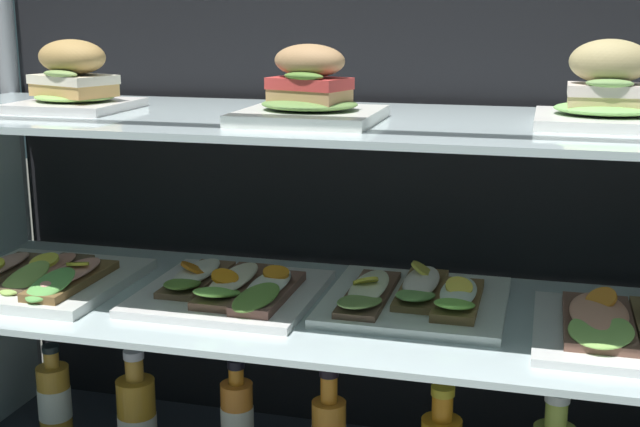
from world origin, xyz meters
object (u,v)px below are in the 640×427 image
(open_sandwich_tray_near_right_corner, at_px, (415,297))
(open_sandwich_tray_far_right, at_px, (634,326))
(open_sandwich_tray_center, at_px, (231,288))
(plated_roll_sandwich_far_right, at_px, (73,81))
(juice_bottle_tucked_behind, at_px, (137,415))
(juice_bottle_front_fourth, at_px, (55,401))
(plated_roll_sandwich_mid_left, at_px, (311,97))
(open_sandwich_tray_far_left, at_px, (39,278))
(juice_bottle_near_post, at_px, (237,422))
(plated_roll_sandwich_right_of_center, at_px, (607,95))

(open_sandwich_tray_near_right_corner, relative_size, open_sandwich_tray_far_right, 1.01)
(open_sandwich_tray_center, bearing_deg, plated_roll_sandwich_far_right, -178.66)
(open_sandwich_tray_near_right_corner, relative_size, juice_bottle_tucked_behind, 1.45)
(juice_bottle_front_fourth, relative_size, juice_bottle_tucked_behind, 0.95)
(open_sandwich_tray_far_right, distance_m, juice_bottle_tucked_behind, 0.89)
(plated_roll_sandwich_far_right, height_order, open_sandwich_tray_center, plated_roll_sandwich_far_right)
(plated_roll_sandwich_mid_left, height_order, open_sandwich_tray_near_right_corner, plated_roll_sandwich_mid_left)
(open_sandwich_tray_far_right, bearing_deg, juice_bottle_front_fourth, 176.45)
(plated_roll_sandwich_far_right, relative_size, open_sandwich_tray_center, 0.61)
(plated_roll_sandwich_far_right, distance_m, open_sandwich_tray_far_left, 0.35)
(juice_bottle_near_post, bearing_deg, open_sandwich_tray_far_right, -5.49)
(open_sandwich_tray_near_right_corner, distance_m, juice_bottle_front_fourth, 0.74)
(open_sandwich_tray_center, bearing_deg, juice_bottle_front_fourth, 172.47)
(plated_roll_sandwich_far_right, bearing_deg, open_sandwich_tray_far_left, -157.98)
(open_sandwich_tray_center, relative_size, juice_bottle_tucked_behind, 1.44)
(juice_bottle_tucked_behind, bearing_deg, open_sandwich_tray_center, -12.45)
(plated_roll_sandwich_right_of_center, distance_m, open_sandwich_tray_center, 0.66)
(plated_roll_sandwich_mid_left, xyz_separation_m, open_sandwich_tray_far_left, (-0.49, 0.02, -0.33))
(open_sandwich_tray_far_right, bearing_deg, open_sandwich_tray_far_left, -178.58)
(plated_roll_sandwich_far_right, xyz_separation_m, open_sandwich_tray_far_left, (-0.07, -0.03, -0.34))
(open_sandwich_tray_center, relative_size, open_sandwich_tray_near_right_corner, 0.99)
(plated_roll_sandwich_far_right, xyz_separation_m, open_sandwich_tray_center, (0.27, 0.01, -0.34))
(open_sandwich_tray_far_left, height_order, open_sandwich_tray_near_right_corner, same)
(plated_roll_sandwich_right_of_center, relative_size, open_sandwich_tray_far_right, 0.67)
(juice_bottle_front_fourth, bearing_deg, plated_roll_sandwich_mid_left, -10.82)
(plated_roll_sandwich_mid_left, xyz_separation_m, open_sandwich_tray_near_right_corner, (0.15, 0.09, -0.33))
(open_sandwich_tray_near_right_corner, bearing_deg, juice_bottle_tucked_behind, 178.93)
(juice_bottle_near_post, bearing_deg, plated_roll_sandwich_right_of_center, -2.77)
(open_sandwich_tray_center, height_order, open_sandwich_tray_near_right_corner, open_sandwich_tray_near_right_corner)
(open_sandwich_tray_far_left, relative_size, open_sandwich_tray_center, 1.03)
(open_sandwich_tray_far_left, bearing_deg, open_sandwich_tray_center, 6.10)
(juice_bottle_tucked_behind, bearing_deg, open_sandwich_tray_far_left, -147.08)
(plated_roll_sandwich_right_of_center, distance_m, juice_bottle_near_post, 0.84)
(open_sandwich_tray_far_left, distance_m, juice_bottle_tucked_behind, 0.32)
(open_sandwich_tray_far_left, distance_m, juice_bottle_front_fourth, 0.30)
(plated_roll_sandwich_right_of_center, bearing_deg, plated_roll_sandwich_mid_left, -170.04)
(juice_bottle_front_fourth, distance_m, juice_bottle_near_post, 0.37)
(plated_roll_sandwich_mid_left, bearing_deg, juice_bottle_front_fourth, 169.18)
(open_sandwich_tray_far_left, xyz_separation_m, open_sandwich_tray_far_right, (0.97, 0.02, -0.00))
(plated_roll_sandwich_mid_left, xyz_separation_m, open_sandwich_tray_center, (-0.15, 0.05, -0.33))
(plated_roll_sandwich_mid_left, distance_m, open_sandwich_tray_far_left, 0.59)
(plated_roll_sandwich_right_of_center, height_order, open_sandwich_tray_center, plated_roll_sandwich_right_of_center)
(plated_roll_sandwich_right_of_center, xyz_separation_m, open_sandwich_tray_near_right_corner, (-0.27, 0.02, -0.33))
(open_sandwich_tray_center, bearing_deg, juice_bottle_near_post, 105.80)
(plated_roll_sandwich_far_right, relative_size, juice_bottle_front_fourth, 0.92)
(open_sandwich_tray_near_right_corner, xyz_separation_m, open_sandwich_tray_far_right, (0.33, -0.05, 0.00))
(open_sandwich_tray_near_right_corner, bearing_deg, open_sandwich_tray_far_left, -173.47)
(juice_bottle_near_post, bearing_deg, open_sandwich_tray_near_right_corner, -2.32)
(juice_bottle_front_fourth, bearing_deg, juice_bottle_tucked_behind, -1.41)
(plated_roll_sandwich_far_right, distance_m, open_sandwich_tray_far_right, 0.96)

